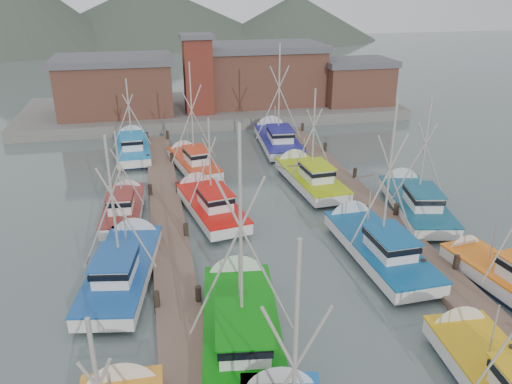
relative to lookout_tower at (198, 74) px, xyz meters
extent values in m
plane|color=#455350|center=(2.00, -33.00, -5.55)|extent=(260.00, 260.00, 0.00)
cube|color=brown|center=(-5.00, -29.00, -5.35)|extent=(2.20, 46.00, 0.40)
cylinder|color=black|center=(-6.00, -35.00, -5.10)|extent=(0.30, 0.30, 1.50)
cylinder|color=black|center=(-6.00, -28.00, -5.10)|extent=(0.30, 0.30, 1.50)
cylinder|color=black|center=(-6.00, -21.00, -5.10)|extent=(0.30, 0.30, 1.50)
cylinder|color=black|center=(-6.00, -14.00, -5.10)|extent=(0.30, 0.30, 1.50)
cylinder|color=black|center=(-6.00, -7.00, -5.10)|extent=(0.30, 0.30, 1.50)
cylinder|color=black|center=(-4.00, -35.00, -5.10)|extent=(0.30, 0.30, 1.50)
cylinder|color=black|center=(-4.00, -28.00, -5.10)|extent=(0.30, 0.30, 1.50)
cylinder|color=black|center=(-4.00, -21.00, -5.10)|extent=(0.30, 0.30, 1.50)
cylinder|color=black|center=(-4.00, -14.00, -5.10)|extent=(0.30, 0.30, 1.50)
cylinder|color=black|center=(-4.00, -7.00, -5.10)|extent=(0.30, 0.30, 1.50)
cube|color=brown|center=(9.00, -29.00, -5.35)|extent=(2.20, 46.00, 0.40)
cylinder|color=black|center=(8.00, -42.00, -5.10)|extent=(0.30, 0.30, 1.50)
cylinder|color=black|center=(8.00, -35.00, -5.10)|extent=(0.30, 0.30, 1.50)
cylinder|color=black|center=(8.00, -28.00, -5.10)|extent=(0.30, 0.30, 1.50)
cylinder|color=black|center=(8.00, -21.00, -5.10)|extent=(0.30, 0.30, 1.50)
cylinder|color=black|center=(8.00, -14.00, -5.10)|extent=(0.30, 0.30, 1.50)
cylinder|color=black|center=(8.00, -7.00, -5.10)|extent=(0.30, 0.30, 1.50)
cylinder|color=black|center=(10.00, -35.00, -5.10)|extent=(0.30, 0.30, 1.50)
cylinder|color=black|center=(10.00, -28.00, -5.10)|extent=(0.30, 0.30, 1.50)
cylinder|color=black|center=(10.00, -21.00, -5.10)|extent=(0.30, 0.30, 1.50)
cylinder|color=black|center=(10.00, -14.00, -5.10)|extent=(0.30, 0.30, 1.50)
cylinder|color=black|center=(10.00, -7.00, -5.10)|extent=(0.30, 0.30, 1.50)
cube|color=slate|center=(2.00, 4.00, -4.95)|extent=(44.00, 16.00, 1.20)
cube|color=brown|center=(-9.00, 2.00, -1.60)|extent=(12.00, 8.00, 5.50)
cube|color=#545459|center=(-9.00, 2.00, 1.50)|extent=(12.72, 8.48, 0.70)
cube|color=brown|center=(8.00, 4.00, -1.25)|extent=(14.00, 9.00, 6.20)
cube|color=#545459|center=(8.00, 4.00, 2.20)|extent=(14.84, 9.54, 0.70)
cube|color=brown|center=(19.00, 1.00, -2.10)|extent=(8.00, 6.00, 4.50)
cube|color=#545459|center=(19.00, 1.00, 0.50)|extent=(8.48, 6.36, 0.70)
cube|color=maroon|center=(0.00, 0.00, -0.35)|extent=(3.00, 3.00, 8.00)
cube|color=#545459|center=(0.00, 0.00, 3.90)|extent=(3.60, 3.60, 0.50)
cone|color=#3B4539|center=(-38.00, 82.00, -5.55)|extent=(110.00, 110.00, 42.00)
cone|color=#3B4539|center=(-3.00, 97.00, -5.55)|extent=(140.00, 140.00, 30.00)
cone|color=#3B4539|center=(37.00, 87.00, -5.55)|extent=(90.00, 90.00, 24.00)
cylinder|color=#B1ABA2|center=(-2.47, -45.86, -0.33)|extent=(0.14, 0.14, 8.25)
cube|color=gold|center=(6.67, -43.68, -4.47)|extent=(3.44, 8.77, 0.10)
cone|color=white|center=(6.97, -39.44, -5.00)|extent=(2.73, 1.28, 2.66)
cylinder|color=#B1ABA2|center=(6.78, -42.15, -3.25)|extent=(0.07, 0.07, 2.37)
cone|color=white|center=(-7.44, -39.93, -5.00)|extent=(2.84, 1.18, 2.81)
cube|color=#101A37|center=(-2.47, -38.29, -5.50)|extent=(3.97, 8.99, 0.70)
cube|color=white|center=(-2.47, -38.29, -4.85)|extent=(4.51, 10.21, 0.80)
cube|color=#087F0B|center=(-2.47, -38.29, -4.47)|extent=(4.62, 10.32, 0.10)
cone|color=white|center=(-1.81, -33.40, -5.00)|extent=(3.20, 1.50, 3.09)
cube|color=white|center=(-2.63, -39.46, -3.90)|extent=(2.37, 3.20, 1.10)
cube|color=black|center=(-2.63, -39.46, -3.67)|extent=(2.54, 3.51, 0.28)
cube|color=#087F0B|center=(-2.63, -39.46, -3.31)|extent=(2.69, 3.73, 0.07)
cylinder|color=#B1ABA2|center=(-2.50, -38.48, 0.08)|extent=(0.15, 0.15, 9.06)
cylinder|color=#B1ABA2|center=(-3.13, -38.40, -0.99)|extent=(3.21, 0.53, 7.08)
cylinder|color=#B1ABA2|center=(-1.87, -38.57, -0.99)|extent=(3.21, 0.53, 7.08)
cylinder|color=#B1ABA2|center=(-2.24, -36.53, -3.25)|extent=(0.09, 0.09, 2.75)
cube|color=#101A37|center=(6.62, -32.64, -5.50)|extent=(2.92, 8.23, 0.70)
cube|color=white|center=(6.62, -32.64, -4.85)|extent=(3.31, 9.35, 0.80)
cube|color=#0E5590|center=(6.62, -32.64, -4.47)|extent=(3.41, 9.45, 0.10)
cone|color=white|center=(6.47, -28.01, -5.00)|extent=(2.93, 1.19, 2.89)
cube|color=white|center=(6.66, -33.75, -3.90)|extent=(1.96, 2.84, 1.10)
cube|color=black|center=(6.66, -33.75, -3.67)|extent=(2.09, 3.12, 0.28)
cube|color=#0E5590|center=(6.66, -33.75, -3.31)|extent=(2.21, 3.31, 0.07)
cylinder|color=#B1ABA2|center=(6.63, -32.83, -0.27)|extent=(0.13, 0.13, 8.37)
cylinder|color=#B1ABA2|center=(6.04, -32.84, -1.25)|extent=(2.98, 0.19, 6.54)
cylinder|color=#B1ABA2|center=(7.22, -32.81, -1.25)|extent=(2.98, 0.19, 6.54)
cylinder|color=#B1ABA2|center=(6.57, -30.97, -3.25)|extent=(0.08, 0.08, 2.58)
cube|color=#101A37|center=(-7.71, -31.95, -5.50)|extent=(3.93, 8.23, 0.70)
cube|color=white|center=(-7.71, -31.95, -4.85)|extent=(4.47, 9.35, 0.80)
cube|color=#184E9E|center=(-7.71, -31.95, -4.47)|extent=(4.57, 9.45, 0.10)
cone|color=white|center=(-6.91, -27.53, -5.00)|extent=(2.95, 1.58, 2.80)
cube|color=white|center=(-7.90, -33.01, -3.90)|extent=(2.26, 2.97, 1.10)
cube|color=black|center=(-7.90, -33.01, -3.67)|extent=(2.42, 3.26, 0.28)
cube|color=#184E9E|center=(-7.90, -33.01, -3.31)|extent=(2.57, 3.45, 0.07)
cylinder|color=#B1ABA2|center=(-7.74, -32.12, -0.89)|extent=(0.16, 0.16, 7.11)
cylinder|color=#B1ABA2|center=(-8.35, -32.01, -1.73)|extent=(2.53, 0.55, 5.56)
cylinder|color=#B1ABA2|center=(-7.14, -32.23, -1.73)|extent=(2.53, 0.55, 5.56)
cylinder|color=#B1ABA2|center=(-7.42, -30.36, -3.25)|extent=(0.09, 0.09, 2.69)
cube|color=#101A37|center=(11.66, -36.97, -5.50)|extent=(3.05, 6.73, 0.70)
cube|color=white|center=(11.66, -36.97, -4.85)|extent=(3.46, 7.65, 0.80)
cube|color=orange|center=(11.66, -36.97, -4.47)|extent=(3.54, 7.73, 0.10)
cone|color=white|center=(11.14, -33.32, -5.00)|extent=(2.46, 1.42, 2.33)
cylinder|color=#B1ABA2|center=(11.47, -35.66, -3.25)|extent=(0.07, 0.07, 2.16)
cube|color=#101A37|center=(-2.02, -24.63, -5.50)|extent=(3.73, 7.78, 0.70)
cube|color=white|center=(-2.02, -24.63, -4.85)|extent=(4.24, 8.84, 0.80)
cube|color=red|center=(-2.02, -24.63, -4.47)|extent=(4.34, 8.94, 0.10)
cone|color=white|center=(-2.78, -20.46, -5.00)|extent=(2.80, 1.56, 2.65)
cube|color=white|center=(-1.83, -25.63, -3.90)|extent=(2.14, 2.81, 1.10)
cube|color=black|center=(-1.83, -25.63, -3.67)|extent=(2.30, 3.08, 0.28)
cube|color=red|center=(-1.83, -25.63, -3.31)|extent=(2.43, 3.27, 0.07)
cylinder|color=#B1ABA2|center=(-1.99, -24.80, -1.54)|extent=(0.14, 0.14, 5.81)
cylinder|color=#B1ABA2|center=(-2.52, -24.89, -2.23)|extent=(2.07, 0.46, 4.55)
cylinder|color=#B1ABA2|center=(-1.45, -24.70, -2.23)|extent=(2.07, 0.46, 4.55)
cylinder|color=#B1ABA2|center=(-2.29, -23.13, -3.25)|extent=(0.08, 0.08, 2.37)
cube|color=#101A37|center=(6.24, -21.19, -5.50)|extent=(3.06, 7.90, 0.70)
cube|color=white|center=(6.24, -21.19, -4.85)|extent=(3.48, 8.98, 0.80)
cube|color=#A3C508|center=(6.24, -21.19, -4.47)|extent=(3.57, 9.07, 0.10)
cone|color=white|center=(5.93, -16.81, -5.00)|extent=(2.82, 1.29, 2.75)
cube|color=white|center=(6.31, -22.25, -3.90)|extent=(1.96, 2.76, 1.10)
cube|color=black|center=(6.31, -22.25, -3.67)|extent=(2.09, 3.03, 0.28)
cube|color=#A3C508|center=(6.31, -22.25, -3.31)|extent=(2.22, 3.21, 0.07)
cylinder|color=#B1ABA2|center=(6.25, -21.37, -1.12)|extent=(0.13, 0.13, 6.66)
cylinder|color=#B1ABA2|center=(5.69, -21.41, -1.90)|extent=(2.39, 0.26, 5.21)
cylinder|color=#B1ABA2|center=(6.81, -21.33, -1.90)|extent=(2.39, 0.26, 5.21)
cylinder|color=#B1ABA2|center=(6.13, -19.61, -3.25)|extent=(0.08, 0.08, 2.46)
cube|color=#101A37|center=(-7.82, -23.93, -5.50)|extent=(2.52, 6.50, 0.70)
cube|color=white|center=(-7.82, -23.93, -4.85)|extent=(2.86, 7.38, 0.80)
cube|color=maroon|center=(-7.82, -23.93, -4.47)|extent=(2.94, 7.46, 0.10)
cone|color=white|center=(-7.56, -20.32, -5.00)|extent=(2.33, 1.26, 2.26)
cube|color=white|center=(-7.88, -24.80, -3.90)|extent=(1.61, 2.27, 1.10)
cube|color=black|center=(-7.88, -24.80, -3.67)|extent=(1.72, 2.49, 0.28)
cube|color=maroon|center=(-7.88, -24.80, -3.31)|extent=(1.82, 2.64, 0.07)
cylinder|color=#B1ABA2|center=(-7.83, -24.08, -1.90)|extent=(0.12, 0.12, 5.09)
cylinder|color=#B1ABA2|center=(-8.33, -24.04, -2.50)|extent=(1.84, 0.21, 3.99)
cylinder|color=#B1ABA2|center=(-7.33, -24.11, -2.50)|extent=(1.84, 0.21, 3.99)
cylinder|color=#B1ABA2|center=(-7.73, -22.63, -3.25)|extent=(0.07, 0.07, 2.17)
cube|color=#101A37|center=(11.83, -27.40, -5.50)|extent=(4.15, 8.24, 0.70)
cube|color=white|center=(11.83, -27.40, -4.85)|extent=(4.72, 9.36, 0.80)
cube|color=#10526E|center=(11.83, -27.40, -4.47)|extent=(4.82, 9.47, 0.10)
cone|color=white|center=(12.74, -23.02, -5.00)|extent=(2.99, 1.66, 2.83)
cube|color=white|center=(11.61, -28.45, -3.90)|extent=(2.34, 3.00, 1.10)
cube|color=black|center=(11.61, -28.45, -3.67)|extent=(2.51, 3.29, 0.28)
cube|color=#10526E|center=(11.61, -28.45, -3.31)|extent=(2.66, 3.49, 0.07)
cylinder|color=#B1ABA2|center=(11.79, -27.57, -0.95)|extent=(0.15, 0.15, 6.99)
cylinder|color=#B1ABA2|center=(11.20, -27.45, -1.78)|extent=(2.47, 0.61, 5.47)
cylinder|color=#B1ABA2|center=(12.38, -27.70, -1.78)|extent=(2.47, 0.61, 5.47)
cylinder|color=#B1ABA2|center=(12.16, -25.82, -3.25)|extent=(0.09, 0.09, 2.62)
cube|color=#101A37|center=(-2.27, -15.62, -5.50)|extent=(3.53, 7.17, 0.70)
cube|color=white|center=(-2.27, -15.62, -4.85)|extent=(4.02, 8.14, 0.80)
cube|color=red|center=(-2.27, -15.62, -4.47)|extent=(4.11, 8.24, 0.10)
cone|color=white|center=(-3.04, -11.79, -5.00)|extent=(2.61, 1.56, 2.44)
cube|color=white|center=(-2.09, -16.53, -3.90)|extent=(2.00, 2.60, 1.10)
cube|color=black|center=(-2.09, -16.53, -3.67)|extent=(2.15, 2.85, 0.28)
cube|color=red|center=(-2.09, -16.53, -3.31)|extent=(2.28, 3.02, 0.07)
cylinder|color=#B1ABA2|center=(-2.24, -15.77, -0.45)|extent=(0.13, 0.13, 8.01)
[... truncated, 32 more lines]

